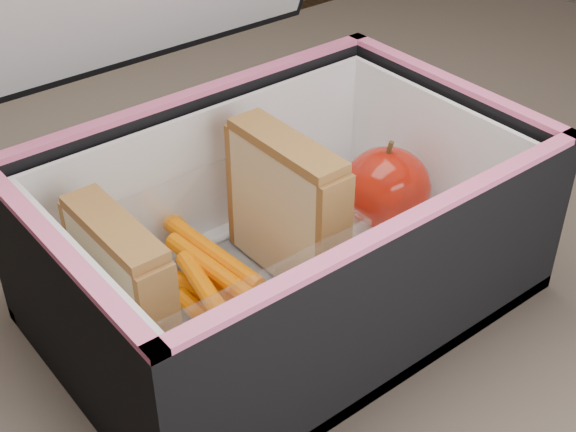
% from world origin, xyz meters
% --- Properties ---
extents(kitchen_table, '(1.20, 0.80, 0.75)m').
position_xyz_m(kitchen_table, '(0.00, 0.00, 0.66)').
color(kitchen_table, brown).
rests_on(kitchen_table, ground).
extents(lunch_bag, '(0.32, 0.29, 0.31)m').
position_xyz_m(lunch_bag, '(-0.07, -0.03, 0.82)').
color(lunch_bag, black).
rests_on(lunch_bag, kitchen_table).
extents(plastic_tub, '(0.17, 0.12, 0.07)m').
position_xyz_m(plastic_tub, '(-0.12, -0.02, 0.80)').
color(plastic_tub, white).
rests_on(plastic_tub, lunch_bag).
extents(sandwich_left, '(0.02, 0.09, 0.10)m').
position_xyz_m(sandwich_left, '(-0.19, -0.02, 0.82)').
color(sandwich_left, beige).
rests_on(sandwich_left, plastic_tub).
extents(sandwich_right, '(0.03, 0.10, 0.11)m').
position_xyz_m(sandwich_right, '(-0.06, -0.02, 0.82)').
color(sandwich_right, beige).
rests_on(sandwich_right, plastic_tub).
extents(carrot_sticks, '(0.06, 0.16, 0.03)m').
position_xyz_m(carrot_sticks, '(-0.12, -0.03, 0.79)').
color(carrot_sticks, '#E25900').
rests_on(carrot_sticks, plastic_tub).
extents(paper_napkin, '(0.09, 0.09, 0.01)m').
position_xyz_m(paper_napkin, '(0.03, -0.03, 0.77)').
color(paper_napkin, white).
rests_on(paper_napkin, lunch_bag).
extents(red_apple, '(0.08, 0.08, 0.07)m').
position_xyz_m(red_apple, '(0.03, -0.03, 0.80)').
color(red_apple, maroon).
rests_on(red_apple, paper_napkin).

